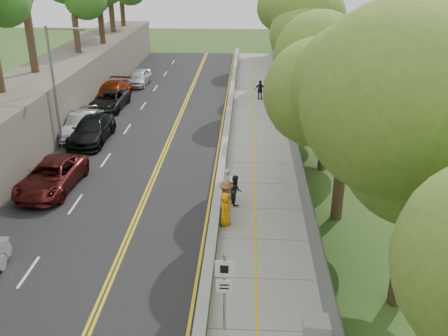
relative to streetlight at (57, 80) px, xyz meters
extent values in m
plane|color=#33511E|center=(10.46, -14.00, -4.64)|extent=(140.00, 140.00, 0.00)
cube|color=black|center=(5.06, 1.00, -4.62)|extent=(11.20, 66.00, 0.04)
cube|color=gray|center=(13.01, 1.00, -4.61)|extent=(4.20, 66.00, 0.05)
cube|color=#A0D630|center=(10.71, 1.00, -4.34)|extent=(0.42, 66.00, 0.60)
cube|color=#595147|center=(-3.04, 1.00, -2.64)|extent=(5.00, 66.00, 4.00)
cube|color=slate|center=(15.11, 1.00, -3.64)|extent=(0.04, 66.00, 2.00)
cylinder|color=gray|center=(-0.24, 0.00, -0.64)|extent=(0.18, 0.18, 8.00)
cylinder|color=gray|center=(0.87, 0.00, 3.21)|extent=(2.30, 0.13, 0.13)
cube|color=gray|center=(1.95, 0.00, 3.16)|extent=(0.50, 0.22, 0.14)
cylinder|color=gray|center=(11.51, -17.00, -3.04)|extent=(0.09, 0.09, 3.10)
cube|color=white|center=(11.51, -17.03, -2.04)|extent=(0.62, 0.04, 0.62)
cube|color=white|center=(11.51, -17.03, -2.74)|extent=(0.56, 0.04, 0.50)
cylinder|color=orange|center=(14.76, 6.18, -4.17)|extent=(0.51, 0.51, 0.83)
cube|color=gray|center=(14.76, -17.25, -4.22)|extent=(1.19, 0.93, 0.74)
imported|color=#521615|center=(1.46, -6.31, -3.82)|extent=(2.85, 5.71, 1.55)
imported|color=black|center=(1.46, 1.37, -3.78)|extent=(2.34, 5.69, 1.65)
imported|color=gray|center=(-0.07, 4.71, -3.90)|extent=(2.01, 4.23, 1.39)
imported|color=#A4A6AB|center=(0.48, 2.42, -3.76)|extent=(1.78, 5.08, 1.67)
imported|color=black|center=(0.68, 8.96, -3.87)|extent=(2.62, 5.34, 1.46)
imported|color=maroon|center=(0.33, 11.12, -3.77)|extent=(2.83, 5.93, 1.67)
imported|color=silver|center=(1.46, 17.14, -3.85)|extent=(1.98, 4.50, 1.51)
imported|color=orange|center=(11.21, -9.74, -3.75)|extent=(0.75, 0.95, 1.69)
imported|color=beige|center=(11.21, -7.16, -3.68)|extent=(0.66, 0.78, 1.82)
imported|color=black|center=(11.63, -7.54, -3.78)|extent=(0.82, 0.94, 1.62)
imported|color=brown|center=(11.21, -8.90, -3.63)|extent=(1.02, 1.39, 1.93)
imported|color=black|center=(13.26, 12.37, -3.72)|extent=(1.05, 0.49, 1.74)
camera|label=1|loc=(12.18, -30.72, 7.60)|focal=40.00mm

